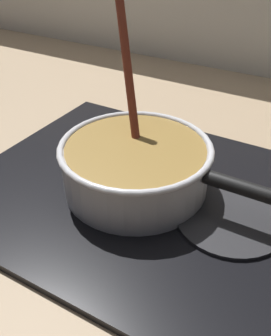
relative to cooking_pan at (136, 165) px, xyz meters
The scene contains 5 objects.
ground 0.18m from the cooking_pan, 128.47° to the right, with size 2.40×1.60×0.04m, color #9E8466.
hob_plate 0.05m from the cooking_pan, 159.64° to the right, with size 0.56×0.48×0.01m, color black.
burner_ring 0.04m from the cooking_pan, 159.64° to the right, with size 0.20×0.20×0.01m, color #592D0C.
spare_burner 0.17m from the cooking_pan, ahead, with size 0.17×0.17×0.01m, color #262628.
cooking_pan is the anchor object (origin of this frame).
Camera 1 is at (0.36, -0.33, 0.41)m, focal length 41.35 mm.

